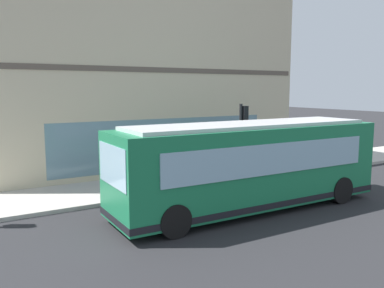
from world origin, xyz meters
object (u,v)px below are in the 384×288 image
at_px(traffic_light_near_corner, 243,127).
at_px(pedestrian_near_building_entrance, 212,158).
at_px(fire_hydrant, 170,170).
at_px(newspaper_vending_box, 257,160).
at_px(pedestrian_near_hydrant, 189,157).
at_px(city_bus_nearside, 249,166).

distance_m(traffic_light_near_corner, pedestrian_near_building_entrance, 2.04).
bearing_deg(fire_hydrant, newspaper_vending_box, -95.77).
bearing_deg(fire_hydrant, pedestrian_near_hydrant, -108.42).
distance_m(city_bus_nearside, pedestrian_near_hydrant, 5.16).
bearing_deg(city_bus_nearside, traffic_light_near_corner, -34.90).
height_order(city_bus_nearside, fire_hydrant, city_bus_nearside).
bearing_deg(traffic_light_near_corner, pedestrian_near_building_entrance, 45.56).
distance_m(traffic_light_near_corner, fire_hydrant, 3.90).
relative_size(fire_hydrant, newspaper_vending_box, 0.82).
height_order(traffic_light_near_corner, fire_hydrant, traffic_light_near_corner).
xyz_separation_m(traffic_light_near_corner, pedestrian_near_building_entrance, (0.98, 1.00, -1.48)).
bearing_deg(newspaper_vending_box, fire_hydrant, 84.23).
distance_m(fire_hydrant, pedestrian_near_hydrant, 1.04).
bearing_deg(pedestrian_near_hydrant, pedestrian_near_building_entrance, -127.52).
relative_size(traffic_light_near_corner, pedestrian_near_building_entrance, 2.15).
bearing_deg(city_bus_nearside, pedestrian_near_hydrant, -6.04).
distance_m(traffic_light_near_corner, newspaper_vending_box, 3.18).
relative_size(fire_hydrant, pedestrian_near_building_entrance, 0.46).
xyz_separation_m(city_bus_nearside, fire_hydrant, (5.39, 0.30, -1.04)).
xyz_separation_m(pedestrian_near_hydrant, newspaper_vending_box, (-0.20, -3.95, -0.46)).
height_order(traffic_light_near_corner, pedestrian_near_hydrant, traffic_light_near_corner).
xyz_separation_m(fire_hydrant, pedestrian_near_building_entrance, (-0.95, -1.71, 0.55)).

